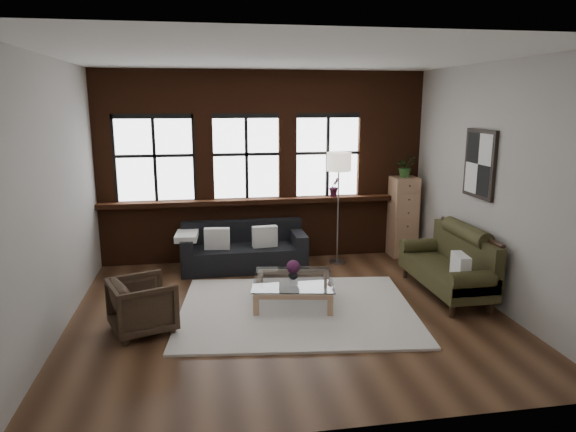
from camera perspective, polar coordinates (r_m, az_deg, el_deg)
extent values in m
plane|color=#3F2617|center=(6.82, 0.01, -10.60)|extent=(5.50, 5.50, 0.00)
plane|color=white|center=(6.29, 0.01, 17.29)|extent=(5.50, 5.50, 0.00)
plane|color=#A9A59E|center=(8.81, -2.71, 5.48)|extent=(5.50, 0.00, 5.50)
plane|color=#A9A59E|center=(3.98, 6.03, -3.28)|extent=(5.50, 0.00, 5.50)
plane|color=#A9A59E|center=(6.50, -24.65, 1.83)|extent=(0.00, 5.00, 5.00)
plane|color=#A9A59E|center=(7.33, 21.75, 3.18)|extent=(0.00, 5.00, 5.00)
cube|color=#421E0F|center=(8.75, -2.55, 1.72)|extent=(5.50, 0.30, 0.08)
cube|color=beige|center=(6.84, 0.97, -10.37)|extent=(3.29, 2.72, 0.03)
cube|color=silver|center=(8.26, -7.89, -2.50)|extent=(0.41, 0.19, 0.34)
cube|color=silver|center=(8.32, -2.60, -2.29)|extent=(0.41, 0.18, 0.34)
cube|color=silver|center=(7.05, 18.60, -5.39)|extent=(0.19, 0.40, 0.34)
imported|color=#2F2217|center=(6.40, -15.86, -9.54)|extent=(0.91, 0.90, 0.65)
imported|color=#B2B2B2|center=(6.95, 0.59, -6.48)|extent=(0.17, 0.17, 0.14)
sphere|color=#4E1A3E|center=(6.92, 0.59, -5.66)|extent=(0.18, 0.18, 0.18)
cube|color=tan|center=(9.26, 12.65, -0.09)|extent=(0.43, 0.43, 1.41)
imported|color=#2D5923|center=(9.11, 12.91, 5.36)|extent=(0.39, 0.35, 0.36)
imported|color=#4E1A3E|center=(8.91, 5.19, 3.29)|extent=(0.24, 0.22, 0.35)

